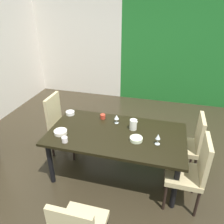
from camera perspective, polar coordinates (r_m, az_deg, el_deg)
name	(u,v)px	position (r m, az deg, el deg)	size (l,w,h in m)	color
ground_plane	(102,164)	(3.70, -2.70, -13.44)	(5.42, 5.66, 0.02)	#2F271A
back_panel_interior	(77,47)	(6.03, -9.14, 16.46)	(2.39, 0.10, 2.52)	silver
garden_window_panel	(185,53)	(5.54, 18.48, 14.42)	(3.03, 0.10, 2.52)	#1E6A26
dining_table	(116,137)	(3.12, 1.13, -6.62)	(1.91, 1.04, 0.73)	black
chair_right_far	(189,143)	(3.40, 19.49, -7.56)	(0.44, 0.44, 0.98)	tan
chair_left_far	(61,123)	(3.74, -13.21, -2.78)	(0.44, 0.44, 1.04)	tan
chair_right_near	(192,170)	(2.92, 20.10, -14.08)	(0.44, 0.44, 1.01)	tan
wine_glass_near_window	(117,117)	(3.27, 1.21, -1.40)	(0.07, 0.07, 0.14)	silver
wine_glass_left	(158,137)	(2.87, 11.95, -6.43)	(0.07, 0.07, 0.15)	silver
serving_bowl_south	(61,132)	(3.14, -13.30, -5.12)	(0.18, 0.18, 0.05)	white
serving_bowl_north	(136,139)	(2.94, 6.33, -7.03)	(0.17, 0.17, 0.05)	beige
serving_bowl_center	(70,113)	(3.60, -10.87, -0.24)	(0.14, 0.14, 0.05)	silver
cup_front	(65,140)	(2.95, -12.25, -7.06)	(0.08, 0.08, 0.07)	white
cup_corner	(103,116)	(3.42, -2.41, -1.18)	(0.08, 0.08, 0.07)	#BB3825
pitcher_rear	(133,124)	(3.14, 5.60, -3.27)	(0.12, 0.10, 0.16)	white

